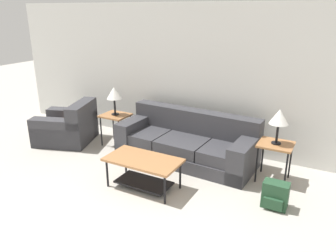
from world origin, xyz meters
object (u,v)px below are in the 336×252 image
object	(u,v)px
side_table_left	(115,118)
table_lamp_right	(279,117)
coffee_table	(143,166)
table_lamp_left	(114,94)
backpack	(275,195)
armchair	(68,127)
side_table_right	(275,148)
couch	(187,143)

from	to	relation	value
side_table_left	table_lamp_right	bearing A→B (deg)	0.00
coffee_table	table_lamp_left	distance (m)	1.88
table_lamp_right	backpack	world-z (taller)	table_lamp_right
side_table_left	armchair	bearing A→B (deg)	-160.57
backpack	table_lamp_right	bearing A→B (deg)	103.82
table_lamp_left	backpack	xyz separation A→B (m)	(3.14, -0.74, -0.83)
side_table_right	table_lamp_right	size ratio (longest dim) A/B	1.13
coffee_table	table_lamp_right	distance (m)	2.08
table_lamp_right	armchair	bearing A→B (deg)	-175.16
table_lamp_left	armchair	bearing A→B (deg)	-160.57
side_table_left	table_lamp_left	distance (m)	0.48
couch	side_table_left	world-z (taller)	couch
side_table_left	table_lamp_right	size ratio (longest dim) A/B	1.13
armchair	table_lamp_left	xyz separation A→B (m)	(0.93, 0.33, 0.72)
armchair	backpack	bearing A→B (deg)	-5.83
armchair	coffee_table	bearing A→B (deg)	-19.47
table_lamp_left	backpack	size ratio (longest dim) A/B	1.46
armchair	table_lamp_right	distance (m)	3.97
side_table_left	backpack	bearing A→B (deg)	-13.34
table_lamp_right	coffee_table	bearing A→B (deg)	-144.84
armchair	coffee_table	size ratio (longest dim) A/B	1.15
side_table_right	table_lamp_left	bearing A→B (deg)	180.00
side_table_left	side_table_right	xyz separation A→B (m)	(2.95, 0.00, 0.00)
couch	coffee_table	size ratio (longest dim) A/B	2.23
armchair	side_table_left	world-z (taller)	armchair
coffee_table	side_table_right	xyz separation A→B (m)	(1.61, 1.13, 0.19)
couch	table_lamp_right	bearing A→B (deg)	-1.59
side_table_right	backpack	size ratio (longest dim) A/B	1.66
side_table_left	backpack	distance (m)	3.24
coffee_table	side_table_left	xyz separation A→B (m)	(-1.34, 1.13, 0.19)
armchair	table_lamp_right	world-z (taller)	table_lamp_right
couch	coffee_table	bearing A→B (deg)	-96.57
side_table_right	couch	bearing A→B (deg)	178.41
coffee_table	side_table_left	bearing A→B (deg)	139.85
table_lamp_left	backpack	world-z (taller)	table_lamp_left
armchair	table_lamp_left	size ratio (longest dim) A/B	2.36
side_table_left	coffee_table	bearing A→B (deg)	-40.15
armchair	side_table_left	distance (m)	1.02
table_lamp_left	table_lamp_right	xyz separation A→B (m)	(2.95, 0.00, 0.00)
side_table_right	table_lamp_left	size ratio (longest dim) A/B	1.13
coffee_table	table_lamp_right	xyz separation A→B (m)	(1.61, 1.13, 0.67)
side_table_right	table_lamp_right	distance (m)	0.48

